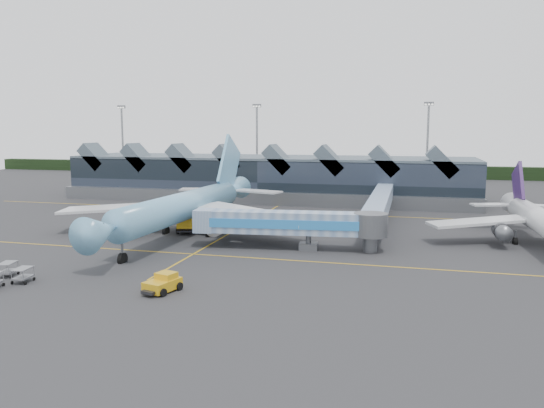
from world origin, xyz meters
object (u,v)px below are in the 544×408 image
(main_airliner, at_px, (187,205))
(fuel_truck, at_px, (189,217))
(regional_jet, at_px, (538,219))
(pushback_tug, at_px, (163,284))
(jet_bridge, at_px, (300,224))

(main_airliner, relative_size, fuel_truck, 4.60)
(regional_jet, distance_m, pushback_tug, 51.17)
(regional_jet, bearing_deg, jet_bridge, -163.72)
(regional_jet, height_order, jet_bridge, regional_jet)
(jet_bridge, bearing_deg, fuel_truck, 148.57)
(jet_bridge, height_order, pushback_tug, jet_bridge)
(fuel_truck, distance_m, pushback_tug, 32.22)
(regional_jet, bearing_deg, main_airliner, -176.50)
(main_airliner, bearing_deg, pushback_tug, -68.97)
(pushback_tug, bearing_deg, regional_jet, 54.23)
(fuel_truck, xyz_separation_m, pushback_tug, (10.45, -30.46, -1.13))
(main_airliner, relative_size, pushback_tug, 10.83)
(main_airliner, xyz_separation_m, fuel_truck, (-1.46, 4.12, -2.52))
(fuel_truck, bearing_deg, pushback_tug, -87.32)
(regional_jet, xyz_separation_m, fuel_truck, (-50.20, -1.64, -1.58))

